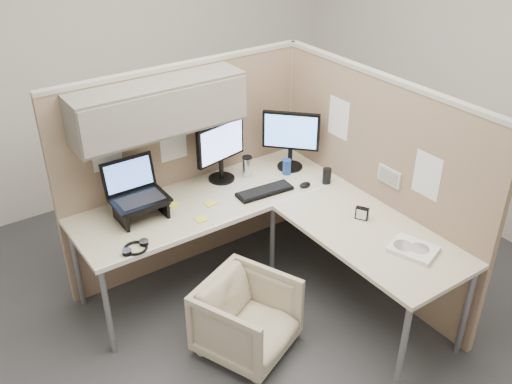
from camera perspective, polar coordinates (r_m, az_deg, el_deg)
ground at (r=4.23m, az=0.83°, el=-11.81°), size 4.50×4.50×0.00m
partition_back at (r=4.13m, az=-8.22°, el=5.04°), size 2.00×0.36×1.63m
partition_right at (r=4.21m, az=11.48°, el=0.95°), size 0.07×2.03×1.63m
desk at (r=3.95m, az=1.32°, el=-2.68°), size 2.00×1.98×0.73m
office_chair at (r=3.78m, az=-0.90°, el=-12.22°), size 0.72×0.70×0.57m
monitor_left at (r=4.23m, az=-3.55°, el=4.53°), size 0.44×0.20×0.47m
monitor_right at (r=4.41m, az=3.50°, el=5.64°), size 0.33×0.34×0.47m
laptop_station at (r=3.92m, az=-11.76°, el=-0.48°), size 0.37×0.32×0.38m
keyboard at (r=4.17m, az=0.87°, el=0.06°), size 0.43×0.17×0.02m
mouse at (r=4.26m, az=4.93°, el=0.72°), size 0.09×0.06×0.03m
travel_mug at (r=4.36m, az=-0.90°, el=2.59°), size 0.08×0.08×0.16m
soda_can_green at (r=4.30m, az=7.10°, el=1.60°), size 0.07×0.07×0.12m
soda_can_silver at (r=4.41m, az=3.10°, el=2.53°), size 0.07×0.07×0.12m
sticky_note_c at (r=4.07m, az=-8.35°, el=-1.23°), size 0.09×0.09×0.01m
sticky_note_a at (r=3.88m, az=-5.51°, el=-2.74°), size 0.08×0.08×0.01m
sticky_note_d at (r=4.05m, az=-4.61°, el=-1.16°), size 0.08×0.08×0.01m
headphones at (r=3.65m, az=-11.94°, el=-5.48°), size 0.19×0.19×0.03m
paper_stack at (r=3.69m, az=15.43°, el=-5.54°), size 0.30×0.33×0.03m
desk_clock at (r=3.92m, az=10.55°, el=-2.12°), size 0.07×0.09×0.09m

